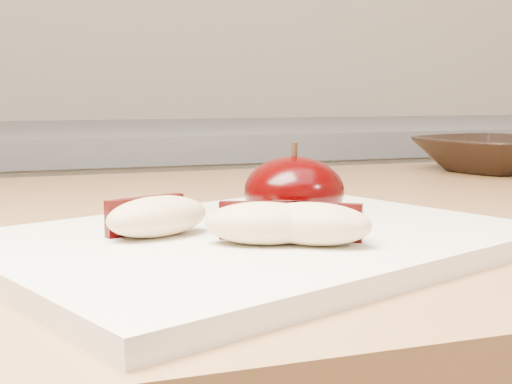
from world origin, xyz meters
name	(u,v)px	position (x,y,z in m)	size (l,w,h in m)	color
back_cabinet	(143,381)	(0.00, 1.20, 0.47)	(2.40, 0.62, 0.94)	silver
cutting_board	(256,242)	(-0.07, 0.36, 0.91)	(0.32, 0.24, 0.01)	silver
apple_half	(294,191)	(-0.03, 0.40, 0.93)	(0.07, 0.07, 0.06)	black
apple_wedge_a	(156,216)	(-0.13, 0.37, 0.92)	(0.07, 0.05, 0.02)	tan
apple_wedge_b	(263,223)	(-0.08, 0.32, 0.92)	(0.07, 0.06, 0.02)	tan
apple_wedge_c	(313,223)	(-0.05, 0.31, 0.92)	(0.07, 0.06, 0.02)	tan
bowl	(494,154)	(0.36, 0.69, 0.92)	(0.18, 0.18, 0.04)	black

